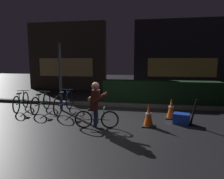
% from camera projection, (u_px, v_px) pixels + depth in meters
% --- Properties ---
extents(ground_plane, '(40.00, 40.00, 0.00)m').
position_uv_depth(ground_plane, '(102.00, 122.00, 5.97)').
color(ground_plane, black).
extents(sidewalk_curb, '(12.00, 0.24, 0.12)m').
position_uv_depth(sidewalk_curb, '(114.00, 105.00, 8.10)').
color(sidewalk_curb, '#56544F').
rests_on(sidewalk_curb, ground).
extents(hedge_row, '(4.80, 0.70, 0.96)m').
position_uv_depth(hedge_row, '(160.00, 92.00, 8.60)').
color(hedge_row, black).
rests_on(hedge_row, ground).
extents(storefront_left, '(4.92, 0.54, 4.13)m').
position_uv_depth(storefront_left, '(67.00, 57.00, 12.67)').
color(storefront_left, '#42382D').
rests_on(storefront_left, ground).
extents(storefront_right, '(5.59, 0.54, 4.22)m').
position_uv_depth(storefront_right, '(181.00, 56.00, 12.11)').
color(storefront_right, '#262328').
rests_on(storefront_right, ground).
extents(street_post, '(0.10, 0.10, 2.58)m').
position_uv_depth(street_post, '(60.00, 75.00, 7.28)').
color(street_post, '#2D2D33').
rests_on(street_post, ground).
extents(parked_bike_leftmost, '(0.50, 1.49, 0.70)m').
position_uv_depth(parked_bike_leftmost, '(21.00, 102.00, 7.41)').
color(parked_bike_leftmost, black).
rests_on(parked_bike_leftmost, ground).
extents(parked_bike_left_mid, '(0.46, 1.53, 0.70)m').
position_uv_depth(parked_bike_left_mid, '(41.00, 103.00, 7.19)').
color(parked_bike_left_mid, black).
rests_on(parked_bike_left_mid, ground).
extents(parked_bike_center_left, '(0.46, 1.70, 0.78)m').
position_uv_depth(parked_bike_center_left, '(64.00, 102.00, 7.09)').
color(parked_bike_center_left, black).
rests_on(parked_bike_center_left, ground).
extents(traffic_cone_near, '(0.36, 0.36, 0.62)m').
position_uv_depth(traffic_cone_near, '(149.00, 116.00, 5.59)').
color(traffic_cone_near, black).
rests_on(traffic_cone_near, ground).
extents(traffic_cone_far, '(0.36, 0.36, 0.64)m').
position_uv_depth(traffic_cone_far, '(171.00, 109.00, 6.37)').
color(traffic_cone_far, black).
rests_on(traffic_cone_far, ground).
extents(blue_crate, '(0.51, 0.43, 0.30)m').
position_uv_depth(blue_crate, '(181.00, 119.00, 5.83)').
color(blue_crate, '#193DB7').
rests_on(blue_crate, ground).
extents(cyclist, '(1.18, 0.50, 1.25)m').
position_uv_depth(cyclist, '(96.00, 105.00, 5.40)').
color(cyclist, black).
rests_on(cyclist, ground).
extents(closed_umbrella, '(0.12, 0.36, 0.81)m').
position_uv_depth(closed_umbrella, '(194.00, 113.00, 5.51)').
color(closed_umbrella, black).
rests_on(closed_umbrella, ground).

